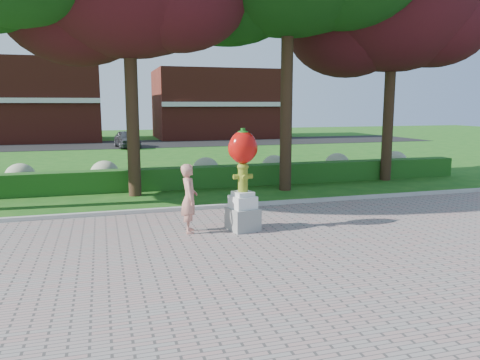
# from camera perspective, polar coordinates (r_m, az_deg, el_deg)

# --- Properties ---
(ground) EXTENTS (100.00, 100.00, 0.00)m
(ground) POSITION_cam_1_polar(r_m,az_deg,el_deg) (11.53, -0.46, -6.86)
(ground) COLOR #185615
(ground) RESTS_ON ground
(walkway) EXTENTS (40.00, 14.00, 0.04)m
(walkway) POSITION_cam_1_polar(r_m,az_deg,el_deg) (7.97, 7.77, -14.31)
(walkway) COLOR gray
(walkway) RESTS_ON ground
(curb) EXTENTS (40.00, 0.18, 0.15)m
(curb) POSITION_cam_1_polar(r_m,az_deg,el_deg) (14.33, -3.79, -3.37)
(curb) COLOR #ADADA5
(curb) RESTS_ON ground
(lawn_hedge) EXTENTS (24.00, 0.70, 0.80)m
(lawn_hedge) POSITION_cam_1_polar(r_m,az_deg,el_deg) (18.12, -6.59, 0.29)
(lawn_hedge) COLOR #204C15
(lawn_hedge) RESTS_ON ground
(hydrangea_row) EXTENTS (20.10, 1.10, 0.99)m
(hydrangea_row) POSITION_cam_1_polar(r_m,az_deg,el_deg) (19.18, -5.44, 1.26)
(hydrangea_row) COLOR #A4AA82
(hydrangea_row) RESTS_ON ground
(street) EXTENTS (50.00, 8.00, 0.02)m
(street) POSITION_cam_1_polar(r_m,az_deg,el_deg) (38.90, -11.97, 4.32)
(street) COLOR black
(street) RESTS_ON ground
(building_left) EXTENTS (14.00, 8.00, 7.00)m
(building_left) POSITION_cam_1_polar(r_m,az_deg,el_deg) (45.18, -25.66, 8.71)
(building_left) COLOR maroon
(building_left) RESTS_ON ground
(building_right) EXTENTS (12.00, 8.00, 6.40)m
(building_right) POSITION_cam_1_polar(r_m,az_deg,el_deg) (45.99, -2.63, 9.22)
(building_right) COLOR maroon
(building_right) RESTS_ON ground
(tree_far_right) EXTENTS (7.88, 6.72, 10.21)m
(tree_far_right) POSITION_cam_1_polar(r_m,az_deg,el_deg) (21.03, 17.87, 19.13)
(tree_far_right) COLOR black
(tree_far_right) RESTS_ON ground
(hydrant_sculpture) EXTENTS (0.83, 0.83, 2.57)m
(hydrant_sculpture) POSITION_cam_1_polar(r_m,az_deg,el_deg) (11.66, 0.36, 0.39)
(hydrant_sculpture) COLOR gray
(hydrant_sculpture) RESTS_ON walkway
(woman) EXTENTS (0.48, 0.67, 1.72)m
(woman) POSITION_cam_1_polar(r_m,az_deg,el_deg) (11.59, -6.22, -2.25)
(woman) COLOR tan
(woman) RESTS_ON walkway
(parked_car) EXTENTS (1.97, 3.90, 1.28)m
(parked_car) POSITION_cam_1_polar(r_m,az_deg,el_deg) (35.78, -13.62, 4.90)
(parked_car) COLOR #383A3F
(parked_car) RESTS_ON street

